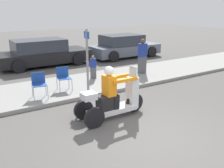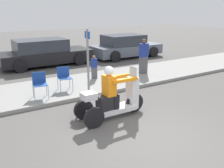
% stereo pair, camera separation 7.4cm
% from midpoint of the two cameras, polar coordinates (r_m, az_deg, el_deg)
% --- Properties ---
extents(ground_plane, '(60.00, 60.00, 0.00)m').
position_cam_midpoint_polar(ground_plane, '(6.15, 8.93, -12.21)').
color(ground_plane, '#565451').
extents(sidewalk_strip, '(28.00, 2.80, 0.12)m').
position_cam_midpoint_polar(sidewalk_strip, '(9.78, -8.66, -0.47)').
color(sidewalk_strip, gray).
rests_on(sidewalk_strip, ground).
extents(motorcycle_trike, '(2.08, 0.73, 1.50)m').
position_cam_midpoint_polar(motorcycle_trike, '(6.95, 0.38, -3.50)').
color(motorcycle_trike, black).
rests_on(motorcycle_trike, ground).
extents(spectator_by_tree, '(0.37, 0.22, 1.54)m').
position_cam_midpoint_polar(spectator_by_tree, '(11.29, 7.42, 6.17)').
color(spectator_by_tree, '#515156').
rests_on(spectator_by_tree, sidewalk_strip).
extents(spectator_near_curb, '(0.25, 0.16, 0.98)m').
position_cam_midpoint_polar(spectator_near_curb, '(10.41, -3.89, 3.81)').
color(spectator_near_curb, '#515156').
rests_on(spectator_near_curb, sidewalk_strip).
extents(folding_chair_curbside, '(0.52, 0.52, 0.82)m').
position_cam_midpoint_polar(folding_chair_curbside, '(9.13, -10.66, 1.84)').
color(folding_chair_curbside, '#A5A8AD').
rests_on(folding_chair_curbside, sidewalk_strip).
extents(folding_chair_set_back, '(0.53, 0.53, 0.82)m').
position_cam_midpoint_polar(folding_chair_set_back, '(8.55, -15.98, 0.41)').
color(folding_chair_set_back, '#A5A8AD').
rests_on(folding_chair_set_back, sidewalk_strip).
extents(parked_car_lot_left, '(4.72, 2.11, 1.39)m').
position_cam_midpoint_polar(parked_car_lot_left, '(13.76, -15.10, 6.87)').
color(parked_car_lot_left, black).
rests_on(parked_car_lot_left, ground).
extents(parked_car_lot_far, '(4.33, 2.09, 1.38)m').
position_cam_midpoint_polar(parked_car_lot_far, '(15.59, 3.19, 8.57)').
color(parked_car_lot_far, slate).
rests_on(parked_car_lot_far, ground).
extents(street_sign, '(0.08, 0.36, 2.20)m').
position_cam_midpoint_polar(street_sign, '(8.49, -5.27, 5.73)').
color(street_sign, gray).
rests_on(street_sign, sidewalk_strip).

